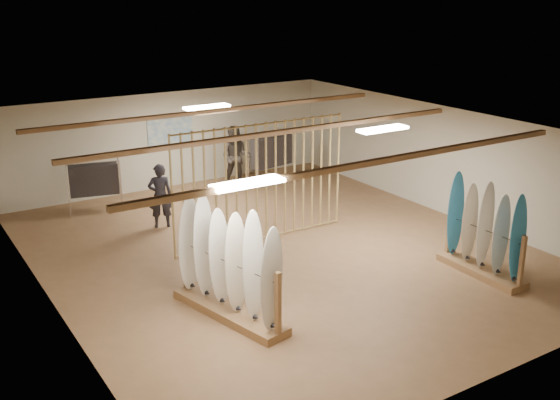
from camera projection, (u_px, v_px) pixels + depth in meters
floor at (280, 250)px, 14.77m from camera, size 12.00×12.00×0.00m
ceiling at (280, 129)px, 13.90m from camera, size 12.00×12.00×0.00m
wall_back at (170, 140)px, 19.15m from camera, size 12.00×0.00×12.00m
wall_front at (501, 295)px, 9.52m from camera, size 12.00×0.00×12.00m
wall_left at (46, 236)px, 11.79m from camera, size 0.00×12.00×12.00m
wall_right at (443, 160)px, 16.88m from camera, size 0.00×12.00×12.00m
ceiling_slats at (280, 132)px, 13.92m from camera, size 9.50×6.12×0.10m
light_panels at (280, 131)px, 13.92m from camera, size 1.20×0.35×0.06m
bamboo_partition at (261, 183)px, 14.98m from camera, size 4.45×0.05×2.78m
poster at (170, 133)px, 19.07m from camera, size 1.40×0.03×0.90m
rack_left at (228, 280)px, 11.62m from camera, size 1.13×2.66×2.10m
rack_right at (483, 244)px, 13.36m from camera, size 0.57×2.05×1.94m
clothing_rack_a at (94, 180)px, 16.90m from camera, size 1.29×0.60×1.42m
clothing_rack_b at (271, 151)px, 19.40m from camera, size 1.44×0.63×1.57m
shopper_a at (160, 192)px, 15.95m from camera, size 0.77×0.64×1.82m
shopper_b at (236, 153)px, 19.09m from camera, size 1.27×1.23×2.08m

